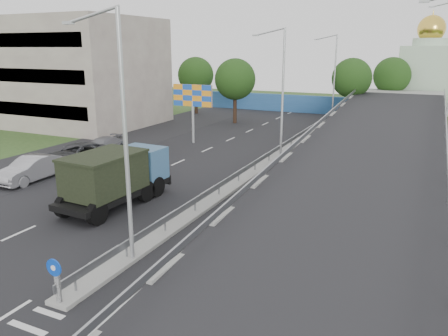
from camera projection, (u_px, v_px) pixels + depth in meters
The scene contains 21 objects.
road_surface at pixel (212, 171), 32.07m from camera, with size 26.00×90.00×0.04m, color black.
parking_strip at pixel (77, 154), 37.41m from camera, with size 8.00×90.00×0.05m, color black.
median at pixel (269, 162), 34.30m from camera, with size 1.00×44.00×0.20m, color gray.
overpass_ramp at pixel (370, 151), 30.77m from camera, with size 10.00×50.00×3.50m.
median_guardrail at pixel (269, 154), 34.12m from camera, with size 0.09×44.00×0.71m.
sign_bollard at pixel (57, 280), 15.02m from camera, with size 0.64×0.23×1.67m.
lamp_post_near at pixel (121, 126), 17.03m from camera, with size 2.74×0.18×10.08m.
lamp_post_mid at pixel (281, 86), 34.47m from camera, with size 2.74×0.18×10.08m.
lamp_post_far at pixel (333, 73), 51.91m from camera, with size 2.74×0.18×10.08m.
beige_building at pixel (55, 72), 52.02m from camera, with size 24.00×14.00×12.00m, color gray.
blue_wall at pixel (310, 105), 60.06m from camera, with size 30.00×0.50×2.40m, color #285793.
church at pixel (426, 74), 60.19m from camera, with size 7.00×7.00×13.80m.
billboard at pixel (193, 99), 40.39m from camera, with size 4.00×0.24×5.50m.
tree_left_mid at pixel (235, 79), 51.00m from camera, with size 4.80×4.80×7.60m.
tree_median_far at pixel (352, 78), 53.05m from camera, with size 4.80×4.80×7.60m.
tree_left_far at pixel (196, 75), 58.64m from camera, with size 4.80×4.80×7.60m.
tree_ramp_far at pixel (392, 76), 57.51m from camera, with size 4.80×4.80×7.60m.
dump_truck at pixel (116, 175), 24.81m from camera, with size 3.05×7.37×3.20m.
parked_car_b at pixel (32, 169), 29.62m from camera, with size 1.77×5.08×1.67m, color #99989D.
parked_car_c at pixel (77, 154), 34.11m from camera, with size 2.54×5.50×1.53m, color #37383C.
parked_car_d at pixel (102, 146), 37.11m from camera, with size 1.92×4.72×1.37m, color gray.
Camera 1 is at (10.95, -7.52, 8.77)m, focal length 35.00 mm.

